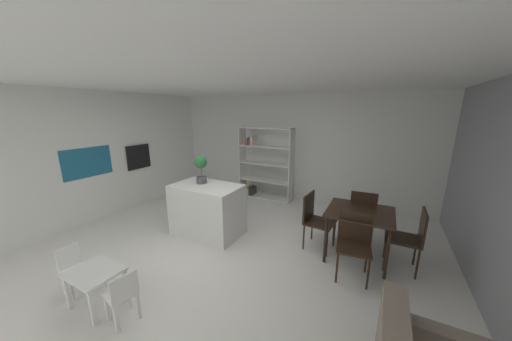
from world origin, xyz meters
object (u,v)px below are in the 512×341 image
object	(u,v)px
dining_chair_island_side	(314,216)
dining_chair_window_side	(412,235)
built_in_oven	(138,157)
open_bookshelf	(263,164)
dining_chair_far	(362,213)
child_chair_right	(123,295)
dining_chair_near	(354,239)
dining_table	(360,217)
child_chair_left	(73,267)
child_table	(95,277)
potted_plant_on_island	(201,167)
kitchen_island	(207,209)

from	to	relation	value
dining_chair_island_side	dining_chair_window_side	bearing A→B (deg)	-85.27
built_in_oven	dining_chair_window_side	distance (m)	5.70
open_bookshelf	dining_chair_far	distance (m)	2.88
built_in_oven	dining_chair_island_side	size ratio (longest dim) A/B	0.65
built_in_oven	open_bookshelf	distance (m)	3.04
child_chair_right	dining_chair_near	bearing A→B (deg)	145.60
open_bookshelf	dining_table	distance (m)	3.10
open_bookshelf	dining_chair_near	bearing A→B (deg)	-41.68
open_bookshelf	child_chair_left	world-z (taller)	open_bookshelf
dining_chair_near	dining_chair_far	world-z (taller)	dining_chair_far
child_chair_right	dining_chair_near	distance (m)	2.90
child_table	dining_chair_far	world-z (taller)	dining_chair_far
built_in_oven	dining_chair_near	size ratio (longest dim) A/B	0.69
potted_plant_on_island	child_chair_left	bearing A→B (deg)	-99.41
built_in_oven	dining_chair_island_side	distance (m)	4.33
dining_chair_island_side	dining_table	bearing A→B (deg)	-85.64
built_in_oven	kitchen_island	size ratio (longest dim) A/B	0.48
dining_chair_far	kitchen_island	bearing A→B (deg)	14.76
built_in_oven	child_table	distance (m)	3.53
dining_chair_window_side	dining_chair_near	bearing A→B (deg)	-56.86
open_bookshelf	child_chair_right	world-z (taller)	open_bookshelf
dining_chair_far	potted_plant_on_island	bearing A→B (deg)	12.12
dining_chair_near	dining_chair_window_side	bearing A→B (deg)	25.42
potted_plant_on_island	dining_chair_far	world-z (taller)	potted_plant_on_island
built_in_oven	potted_plant_on_island	world-z (taller)	built_in_oven
child_chair_right	dining_chair_window_side	world-z (taller)	dining_chair_window_side
kitchen_island	open_bookshelf	size ratio (longest dim) A/B	0.68
dining_chair_near	dining_chair_far	distance (m)	0.91
dining_table	dining_chair_window_side	bearing A→B (deg)	-0.01
dining_table	dining_chair_island_side	size ratio (longest dim) A/B	1.02
dining_chair_island_side	dining_chair_far	size ratio (longest dim) A/B	0.95
dining_chair_island_side	dining_chair_far	xyz separation A→B (m)	(0.70, 0.44, 0.03)
built_in_oven	open_bookshelf	xyz separation A→B (m)	(2.44, 1.79, -0.27)
kitchen_island	dining_chair_near	distance (m)	2.55
dining_chair_island_side	child_table	bearing A→B (deg)	147.95
open_bookshelf	child_table	size ratio (longest dim) A/B	3.25
open_bookshelf	dining_chair_far	xyz separation A→B (m)	(2.54, -1.33, -0.33)
built_in_oven	open_bookshelf	size ratio (longest dim) A/B	0.33
dining_table	child_chair_right	bearing A→B (deg)	-129.80
open_bookshelf	dining_chair_window_side	bearing A→B (deg)	-28.97
child_table	dining_chair_near	world-z (taller)	dining_chair_near
built_in_oven	dining_table	distance (m)	5.00
child_table	dining_table	size ratio (longest dim) A/B	0.60
open_bookshelf	dining_chair_window_side	xyz separation A→B (m)	(3.22, -1.78, -0.34)
built_in_oven	dining_table	xyz separation A→B (m)	(4.97, 0.01, -0.49)
dining_chair_window_side	child_table	bearing A→B (deg)	-52.74
built_in_oven	dining_chair_island_side	bearing A→B (deg)	0.22
child_chair_right	dining_chair_far	distance (m)	3.61
dining_chair_near	dining_chair_far	xyz separation A→B (m)	(0.02, 0.91, 0.05)
kitchen_island	child_table	xyz separation A→B (m)	(-0.01, -2.02, -0.09)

